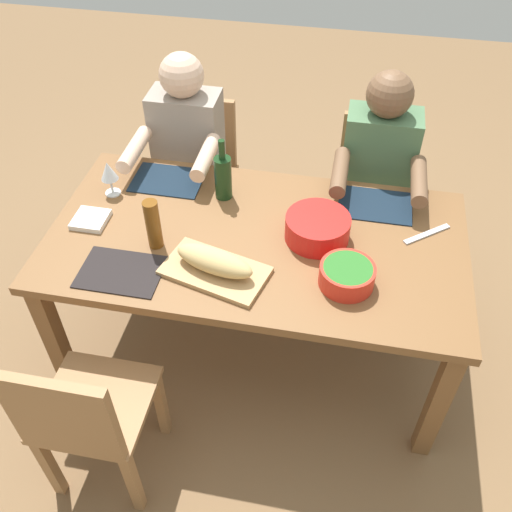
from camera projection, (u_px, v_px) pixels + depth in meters
ground_plane at (256, 345)px, 2.84m from camera, size 8.00×8.00×0.00m
dining_table at (256, 252)px, 2.39m from camera, size 1.73×0.92×0.74m
chair_far_right at (371, 187)px, 2.99m from camera, size 0.40×0.40×0.85m
diner_far_right at (376, 174)px, 2.71m from camera, size 0.41×0.53×1.20m
chair_far_left at (199, 167)px, 3.12m from camera, size 0.40×0.40×0.85m
diner_far_left at (186, 153)px, 2.84m from camera, size 0.41×0.53×1.20m
chair_near_left at (85, 417)px, 2.02m from camera, size 0.40×0.40×0.85m
serving_bowl_pasta at (318, 227)px, 2.28m from camera, size 0.27×0.27×0.10m
serving_bowl_greens at (347, 274)px, 2.11m from camera, size 0.21×0.21×0.09m
cutting_board at (215, 271)px, 2.17m from camera, size 0.44×0.32×0.02m
bread_loaf at (214, 261)px, 2.13m from camera, size 0.34×0.19×0.09m
wine_bottle at (223, 176)px, 2.45m from camera, size 0.08×0.08×0.29m
beer_bottle at (153, 224)px, 2.22m from camera, size 0.06×0.06×0.22m
wine_glass at (109, 172)px, 2.46m from camera, size 0.08×0.08×0.17m
placemat_far_right at (375, 205)px, 2.47m from camera, size 0.32×0.23×0.01m
placemat_far_left at (168, 180)px, 2.60m from camera, size 0.32×0.23×0.01m
placemat_near_left at (121, 272)px, 2.18m from camera, size 0.32×0.23×0.01m
carving_knife at (427, 234)px, 2.33m from camera, size 0.19×0.16×0.01m
napkin_stack at (91, 220)px, 2.39m from camera, size 0.14×0.14×0.02m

